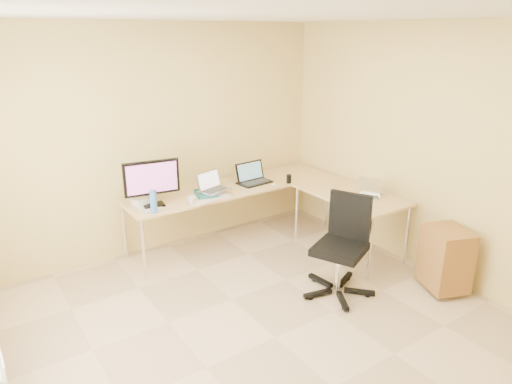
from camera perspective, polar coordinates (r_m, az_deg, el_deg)
floor at (r=4.16m, az=2.41°, el=-17.50°), size 4.50×4.50×0.00m
ceiling at (r=3.34m, az=3.07°, el=21.14°), size 4.50×4.50×0.00m
wall_back at (r=5.44m, az=-11.78°, el=6.21°), size 4.50×0.00×4.50m
wall_right at (r=5.04m, az=22.20°, el=4.17°), size 0.00×4.50×4.50m
desk_main at (r=5.69m, az=-2.81°, el=-2.71°), size 2.65×0.70×0.73m
desk_return at (r=5.53m, az=11.39°, el=-3.72°), size 0.70×1.30×0.73m
monitor at (r=4.96m, az=-12.71°, el=1.05°), size 0.61×0.27×0.50m
book_stack at (r=5.23m, az=-6.18°, el=-0.25°), size 0.28×0.34×0.05m
laptop_center at (r=5.20m, az=-5.21°, el=1.26°), size 0.40×0.34×0.22m
laptop_black at (r=5.61m, az=-0.19°, el=2.34°), size 0.42×0.32×0.25m
keyboard at (r=5.10m, az=-5.46°, el=-0.89°), size 0.47×0.20×0.02m
mouse at (r=5.53m, az=2.22°, el=0.86°), size 0.09×0.07×0.03m
mug at (r=4.98m, az=-7.92°, el=-1.05°), size 0.13×0.13×0.09m
cd_stack at (r=5.26m, az=-4.71°, el=-0.16°), size 0.17×0.17×0.03m
water_bottle at (r=4.80m, az=-12.54°, el=-1.17°), size 0.07×0.07×0.25m
papers at (r=5.02m, az=-13.26°, el=-1.75°), size 0.25×0.33×0.01m
white_box at (r=5.10m, az=-13.80°, el=-1.05°), size 0.24×0.20×0.08m
desk_fan at (r=5.27m, az=-13.56°, el=0.66°), size 0.27×0.27×0.25m
black_cup at (r=5.65m, az=4.08°, el=1.62°), size 0.07×0.07×0.10m
laptop_return at (r=5.35m, az=14.14°, el=0.59°), size 0.37×0.34×0.20m
office_chair at (r=4.59m, az=10.29°, el=-6.78°), size 0.80×0.80×1.00m
cabinet at (r=4.99m, az=22.33°, el=-7.56°), size 0.50×0.55×0.61m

